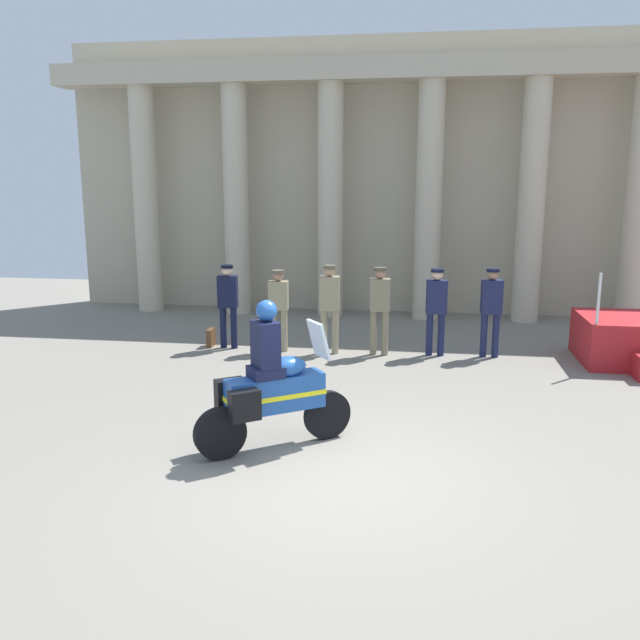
% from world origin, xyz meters
% --- Properties ---
extents(ground_plane, '(28.00, 28.00, 0.00)m').
position_xyz_m(ground_plane, '(0.00, 0.00, 0.00)').
color(ground_plane, gray).
extents(colonnade_backdrop, '(15.97, 1.47, 6.74)m').
position_xyz_m(colonnade_backdrop, '(-0.14, 9.75, 3.53)').
color(colonnade_backdrop, '#B6AB91').
rests_on(colonnade_backdrop, ground_plane).
extents(officer_in_row_0, '(0.40, 0.25, 1.68)m').
position_xyz_m(officer_in_row_0, '(-2.87, 5.55, 0.99)').
color(officer_in_row_0, black).
rests_on(officer_in_row_0, ground_plane).
extents(officer_in_row_1, '(0.40, 0.25, 1.61)m').
position_xyz_m(officer_in_row_1, '(-1.83, 5.47, 0.95)').
color(officer_in_row_1, gray).
rests_on(officer_in_row_1, ground_plane).
extents(officer_in_row_2, '(0.40, 0.25, 1.73)m').
position_xyz_m(officer_in_row_2, '(-0.82, 5.44, 1.02)').
color(officer_in_row_2, gray).
rests_on(officer_in_row_2, ground_plane).
extents(officer_in_row_3, '(0.40, 0.25, 1.70)m').
position_xyz_m(officer_in_row_3, '(0.14, 5.47, 1.00)').
color(officer_in_row_3, '#7A7056').
rests_on(officer_in_row_3, ground_plane).
extents(officer_in_row_4, '(0.40, 0.25, 1.68)m').
position_xyz_m(officer_in_row_4, '(1.21, 5.59, 0.99)').
color(officer_in_row_4, '#191E42').
rests_on(officer_in_row_4, ground_plane).
extents(officer_in_row_5, '(0.40, 0.25, 1.70)m').
position_xyz_m(officer_in_row_5, '(2.23, 5.62, 1.00)').
color(officer_in_row_5, '#191E42').
rests_on(officer_in_row_5, ground_plane).
extents(motorcycle_with_rider, '(1.77, 1.33, 1.90)m').
position_xyz_m(motorcycle_with_rider, '(-0.89, 0.64, 0.79)').
color(motorcycle_with_rider, black).
rests_on(motorcycle_with_rider, ground_plane).
extents(briefcase_on_ground, '(0.10, 0.32, 0.36)m').
position_xyz_m(briefcase_on_ground, '(-3.27, 5.63, 0.18)').
color(briefcase_on_ground, brown).
rests_on(briefcase_on_ground, ground_plane).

